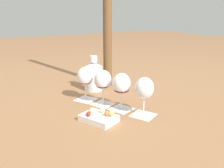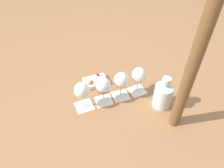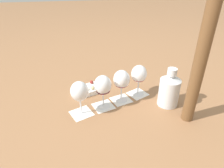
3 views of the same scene
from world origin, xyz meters
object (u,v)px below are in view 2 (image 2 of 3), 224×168
wine_glass_2 (103,86)px  wine_glass_3 (82,91)px  wine_glass_1 (121,81)px  umbrella_pole (202,38)px  wine_glass_0 (139,76)px  ceramic_vase (163,94)px  snack_dish (95,81)px

wine_glass_2 → wine_glass_3: same height
wine_glass_1 → wine_glass_2: (0.10, 0.04, 0.00)m
wine_glass_3 → umbrella_pole: 0.64m
wine_glass_1 → wine_glass_0: bearing=-158.4°
wine_glass_1 → umbrella_pole: umbrella_pole is taller
wine_glass_2 → ceramic_vase: 0.34m
wine_glass_2 → snack_dish: (0.06, -0.16, -0.10)m
wine_glass_3 → wine_glass_1: bearing=-160.2°
wine_glass_1 → ceramic_vase: size_ratio=0.85×
wine_glass_2 → wine_glass_1: bearing=-159.1°
wine_glass_3 → snack_dish: 0.23m
wine_glass_2 → snack_dish: wine_glass_2 is taller
wine_glass_3 → umbrella_pole: (-0.49, 0.13, 0.39)m
wine_glass_1 → snack_dish: size_ratio=1.00×
wine_glass_3 → wine_glass_2: bearing=-161.2°
ceramic_vase → umbrella_pole: size_ratio=0.20×
wine_glass_1 → umbrella_pole: size_ratio=0.17×
wine_glass_3 → ceramic_vase: ceramic_vase is taller
wine_glass_0 → wine_glass_1: size_ratio=1.00×
wine_glass_2 → wine_glass_0: bearing=-158.8°
wine_glass_2 → ceramic_vase: ceramic_vase is taller
ceramic_vase → umbrella_pole: umbrella_pole is taller
wine_glass_2 → ceramic_vase: size_ratio=0.85×
wine_glass_1 → wine_glass_3: same height
wine_glass_1 → umbrella_pole: 0.52m
wine_glass_3 → snack_dish: (-0.06, -0.20, -0.10)m
wine_glass_3 → wine_glass_0: bearing=-159.6°
wine_glass_2 → wine_glass_3: bearing=18.8°
wine_glass_3 → snack_dish: wine_glass_3 is taller
wine_glass_1 → ceramic_vase: ceramic_vase is taller
wine_glass_0 → wine_glass_1: same height
wine_glass_0 → wine_glass_1: 0.11m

